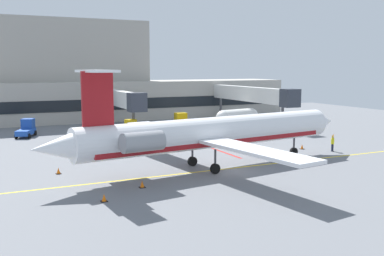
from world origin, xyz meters
name	(u,v)px	position (x,y,z in m)	size (l,w,h in m)	color
ground	(230,172)	(0.00, 0.00, -0.05)	(120.00, 120.00, 0.11)	slate
terminal_building	(101,85)	(-0.40, 45.84, 6.26)	(66.12, 11.21, 17.74)	#ADA89E
jet_bridge_west	(253,95)	(20.30, 27.66, 4.88)	(2.40, 23.16, 6.25)	silver
jet_bridge_east	(124,100)	(-0.47, 31.35, 4.45)	(2.40, 15.91, 5.83)	silver
regional_jet	(211,133)	(-1.15, 1.64, 3.34)	(32.73, 26.36, 9.13)	white
baggage_tug	(134,127)	(-0.60, 26.19, 0.91)	(3.58, 2.37, 2.02)	#E5B20C
pushback_tractor	(27,129)	(-14.77, 29.42, 1.06)	(3.11, 4.31, 2.38)	#1E4CB2
belt_loader	(182,120)	(8.50, 29.78, 0.99)	(2.27, 3.95, 2.15)	#E5B20C
fuel_tank	(237,116)	(17.17, 27.24, 1.48)	(8.27, 3.48, 2.66)	white
marshaller	(333,143)	(15.17, 3.41, 0.96)	(0.78, 0.46, 1.90)	#191E33
safety_cone_alpha	(142,184)	(-9.03, -1.90, 0.25)	(0.47, 0.47, 0.55)	orange
safety_cone_bravo	(302,147)	(12.99, 5.95, 0.25)	(0.47, 0.47, 0.55)	orange
safety_cone_charlie	(104,198)	(-12.64, -4.26, 0.25)	(0.47, 0.47, 0.55)	orange
safety_cone_delta	(58,171)	(-14.24, 5.53, 0.25)	(0.47, 0.47, 0.55)	orange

